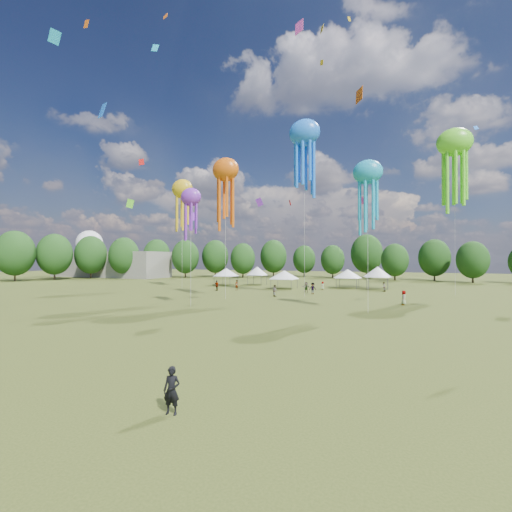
% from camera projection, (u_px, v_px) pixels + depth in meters
% --- Properties ---
extents(ground, '(300.00, 300.00, 0.00)m').
position_uv_depth(ground, '(62.00, 379.00, 16.34)').
color(ground, '#384416').
rests_on(ground, ground).
extents(observer_main, '(0.71, 0.53, 1.75)m').
position_uv_depth(observer_main, '(172.00, 390.00, 12.68)').
color(observer_main, black).
rests_on(observer_main, ground).
extents(spectator_near, '(1.12, 1.09, 1.81)m').
position_uv_depth(spectator_near, '(275.00, 291.00, 52.19)').
color(spectator_near, gray).
rests_on(spectator_near, ground).
extents(spectators_far, '(32.16, 18.48, 1.91)m').
position_uv_depth(spectators_far, '(309.00, 288.00, 57.66)').
color(spectators_far, gray).
rests_on(spectators_far, ground).
extents(festival_tents, '(36.63, 12.24, 4.33)m').
position_uv_depth(festival_tents, '(297.00, 273.00, 69.69)').
color(festival_tents, '#47474C').
rests_on(festival_tents, ground).
extents(show_kites, '(52.98, 30.74, 27.29)m').
position_uv_depth(show_kites, '(313.00, 172.00, 54.52)').
color(show_kites, '#DF5B0D').
rests_on(show_kites, ground).
extents(small_kites, '(69.16, 64.07, 44.83)m').
position_uv_depth(small_kites, '(302.00, 116.00, 55.86)').
color(small_kites, '#DF5B0D').
rests_on(small_kites, ground).
extents(treeline, '(201.57, 95.24, 13.43)m').
position_uv_depth(treeline, '(309.00, 255.00, 75.43)').
color(treeline, '#38281C').
rests_on(treeline, ground).
extents(hangar, '(40.00, 12.00, 8.00)m').
position_uv_depth(hangar, '(110.00, 264.00, 110.83)').
color(hangar, gray).
rests_on(hangar, ground).
extents(radome, '(9.00, 9.00, 16.00)m').
position_uv_depth(radome, '(89.00, 247.00, 122.67)').
color(radome, white).
rests_on(radome, ground).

